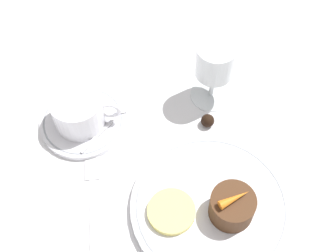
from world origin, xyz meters
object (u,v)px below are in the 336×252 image
at_px(wine_glass, 215,65).
at_px(dessert_cake, 232,206).
at_px(fork, 92,193).
at_px(coffee_cup, 79,110).
at_px(dinner_plate, 213,207).

relative_size(wine_glass, dessert_cake, 1.87).
xyz_separation_m(wine_glass, fork, (-0.18, -0.18, -0.08)).
bearing_deg(coffee_cup, fork, -76.92).
xyz_separation_m(dinner_plate, wine_glass, (0.00, 0.20, 0.07)).
xyz_separation_m(coffee_cup, fork, (0.03, -0.12, -0.04)).
relative_size(coffee_cup, dessert_cake, 1.70).
relative_size(coffee_cup, wine_glass, 0.91).
relative_size(dinner_plate, wine_glass, 1.95).
xyz_separation_m(fork, dessert_cake, (0.20, -0.03, 0.03)).
bearing_deg(coffee_cup, wine_glass, 16.26).
bearing_deg(wine_glass, coffee_cup, -163.74).
relative_size(wine_glass, fork, 0.62).
distance_m(coffee_cup, fork, 0.13).
height_order(dinner_plate, fork, dinner_plate).
bearing_deg(wine_glass, dessert_cake, -84.77).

